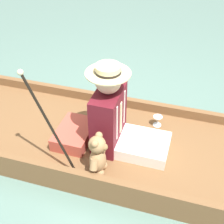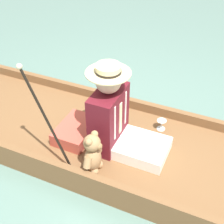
{
  "view_description": "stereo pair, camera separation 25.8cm",
  "coord_description": "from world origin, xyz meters",
  "px_view_note": "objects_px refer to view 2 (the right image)",
  "views": [
    {
      "loc": [
        2.01,
        0.67,
        2.08
      ],
      "look_at": [
        0.05,
        0.07,
        0.51
      ],
      "focal_mm": 50.0,
      "sensor_mm": 36.0,
      "label": 1
    },
    {
      "loc": [
        1.92,
        0.91,
        2.08
      ],
      "look_at": [
        0.05,
        0.07,
        0.51
      ],
      "focal_mm": 50.0,
      "sensor_mm": 36.0,
      "label": 2
    }
  ],
  "objects_px": {
    "teddy_bear": "(93,154)",
    "walking_cane": "(43,113)",
    "seated_person": "(116,119)",
    "wine_glass": "(162,123)"
  },
  "relations": [
    {
      "from": "teddy_bear",
      "to": "seated_person",
      "type": "bearing_deg",
      "value": 171.4
    },
    {
      "from": "walking_cane",
      "to": "teddy_bear",
      "type": "bearing_deg",
      "value": 100.78
    },
    {
      "from": "teddy_bear",
      "to": "wine_glass",
      "type": "bearing_deg",
      "value": 153.72
    },
    {
      "from": "teddy_bear",
      "to": "walking_cane",
      "type": "bearing_deg",
      "value": -79.22
    },
    {
      "from": "seated_person",
      "to": "wine_glass",
      "type": "distance_m",
      "value": 0.53
    },
    {
      "from": "walking_cane",
      "to": "seated_person",
      "type": "bearing_deg",
      "value": 134.5
    },
    {
      "from": "seated_person",
      "to": "teddy_bear",
      "type": "bearing_deg",
      "value": -18.95
    },
    {
      "from": "teddy_bear",
      "to": "walking_cane",
      "type": "distance_m",
      "value": 0.51
    },
    {
      "from": "walking_cane",
      "to": "wine_glass",
      "type": "bearing_deg",
      "value": 137.51
    },
    {
      "from": "seated_person",
      "to": "wine_glass",
      "type": "xyz_separation_m",
      "value": [
        -0.37,
        0.3,
        -0.22
      ]
    }
  ]
}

